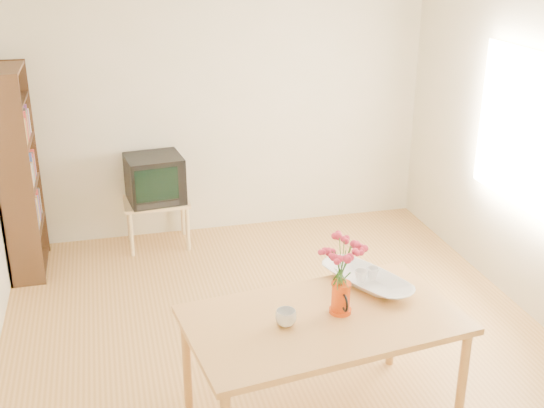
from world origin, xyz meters
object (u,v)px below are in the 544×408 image
object	(u,v)px
pitcher	(341,299)
television	(155,178)
table	(323,327)
mug	(286,318)
bowl	(368,256)

from	to	relation	value
pitcher	television	bearing A→B (deg)	107.78
table	mug	distance (m)	0.26
television	mug	bearing A→B (deg)	-87.08
bowl	television	xyz separation A→B (m)	(-1.09, 2.54, -0.27)
pitcher	mug	xyz separation A→B (m)	(-0.34, -0.06, -0.04)
table	mug	world-z (taller)	mug
pitcher	bowl	world-z (taller)	bowl
table	pitcher	world-z (taller)	pitcher
television	bowl	bearing A→B (deg)	-73.31
pitcher	mug	size ratio (longest dim) A/B	1.72
mug	television	distance (m)	2.91
table	mug	bearing A→B (deg)	-179.38
pitcher	bowl	bearing A→B (deg)	46.70
bowl	mug	bearing A→B (deg)	-151.57
pitcher	television	xyz separation A→B (m)	(-0.82, 2.81, -0.16)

